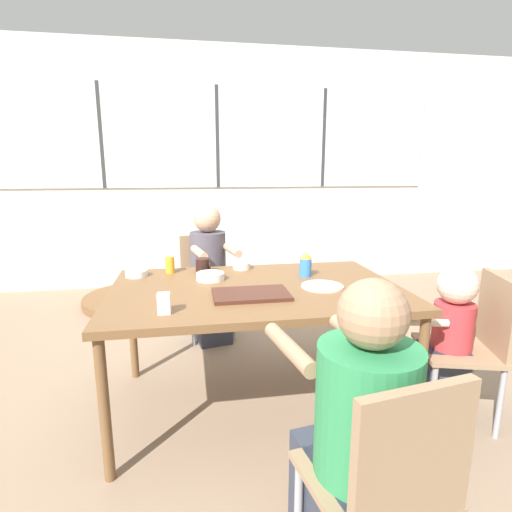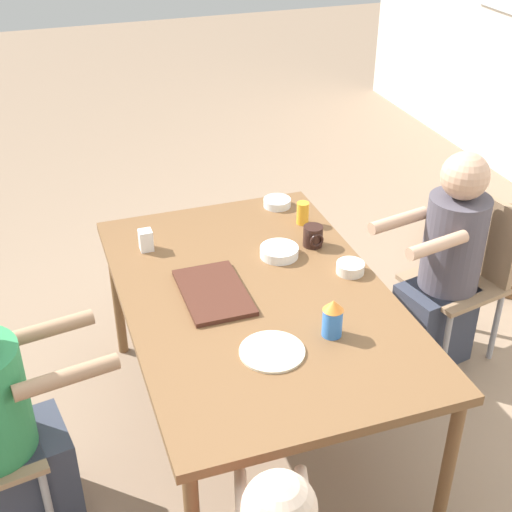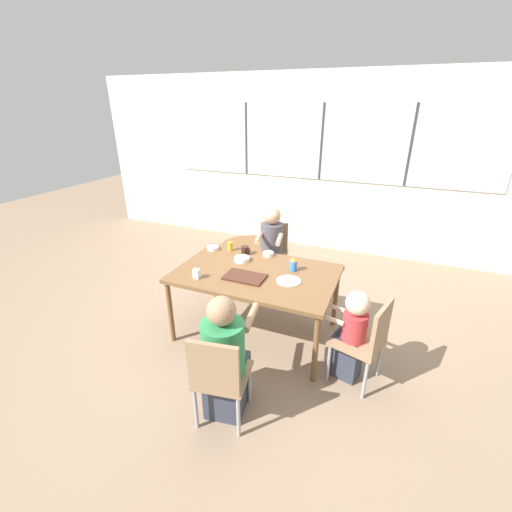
{
  "view_description": "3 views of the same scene",
  "coord_description": "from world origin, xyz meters",
  "px_view_note": "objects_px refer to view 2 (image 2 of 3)",
  "views": [
    {
      "loc": [
        -0.36,
        -2.15,
        1.4
      ],
      "look_at": [
        0.0,
        0.0,
        0.93
      ],
      "focal_mm": 28.0,
      "sensor_mm": 36.0,
      "label": 1
    },
    {
      "loc": [
        2.25,
        -0.77,
        2.37
      ],
      "look_at": [
        0.0,
        0.0,
        0.93
      ],
      "focal_mm": 50.0,
      "sensor_mm": 36.0,
      "label": 2
    },
    {
      "loc": [
        1.2,
        -2.9,
        2.34
      ],
      "look_at": [
        0.0,
        0.0,
        0.93
      ],
      "focal_mm": 24.0,
      "sensor_mm": 36.0,
      "label": 3
    }
  ],
  "objects_px": {
    "bowl_fruit": "(350,268)",
    "sippy_cup": "(333,317)",
    "person_man_blue_shirt": "(445,270)",
    "bowl_cereal": "(279,252)",
    "bowl_white_shallow": "(277,203)",
    "juice_glass": "(303,213)",
    "coffee_mug": "(313,236)",
    "milk_carton_small": "(146,240)",
    "person_woman_green_shirt": "(0,432)",
    "chair_for_man_blue_shirt": "(469,264)"
  },
  "relations": [
    {
      "from": "milk_carton_small",
      "to": "bowl_fruit",
      "type": "distance_m",
      "value": 0.91
    },
    {
      "from": "sippy_cup",
      "to": "bowl_white_shallow",
      "type": "relative_size",
      "value": 1.14
    },
    {
      "from": "sippy_cup",
      "to": "bowl_fruit",
      "type": "relative_size",
      "value": 1.29
    },
    {
      "from": "coffee_mug",
      "to": "bowl_white_shallow",
      "type": "bearing_deg",
      "value": -177.5
    },
    {
      "from": "juice_glass",
      "to": "milk_carton_small",
      "type": "distance_m",
      "value": 0.75
    },
    {
      "from": "bowl_white_shallow",
      "to": "bowl_cereal",
      "type": "distance_m",
      "value": 0.48
    },
    {
      "from": "juice_glass",
      "to": "milk_carton_small",
      "type": "height_order",
      "value": "juice_glass"
    },
    {
      "from": "chair_for_man_blue_shirt",
      "to": "person_man_blue_shirt",
      "type": "height_order",
      "value": "person_man_blue_shirt"
    },
    {
      "from": "juice_glass",
      "to": "bowl_white_shallow",
      "type": "xyz_separation_m",
      "value": [
        -0.2,
        -0.05,
        -0.03
      ]
    },
    {
      "from": "coffee_mug",
      "to": "bowl_fruit",
      "type": "xyz_separation_m",
      "value": [
        0.26,
        0.06,
        -0.02
      ]
    },
    {
      "from": "sippy_cup",
      "to": "bowl_white_shallow",
      "type": "xyz_separation_m",
      "value": [
        -1.04,
        0.17,
        -0.06
      ]
    },
    {
      "from": "person_man_blue_shirt",
      "to": "sippy_cup",
      "type": "xyz_separation_m",
      "value": [
        0.56,
        -0.86,
        0.31
      ]
    },
    {
      "from": "person_woman_green_shirt",
      "to": "person_man_blue_shirt",
      "type": "bearing_deg",
      "value": 91.07
    },
    {
      "from": "bowl_fruit",
      "to": "bowl_cereal",
      "type": "bearing_deg",
      "value": -133.16
    },
    {
      "from": "bowl_white_shallow",
      "to": "juice_glass",
      "type": "bearing_deg",
      "value": 14.36
    },
    {
      "from": "sippy_cup",
      "to": "bowl_fruit",
      "type": "distance_m",
      "value": 0.45
    },
    {
      "from": "bowl_white_shallow",
      "to": "bowl_fruit",
      "type": "xyz_separation_m",
      "value": [
        0.67,
        0.08,
        0.0
      ]
    },
    {
      "from": "bowl_fruit",
      "to": "milk_carton_small",
      "type": "bearing_deg",
      "value": -120.97
    },
    {
      "from": "person_woman_green_shirt",
      "to": "person_man_blue_shirt",
      "type": "height_order",
      "value": "person_man_blue_shirt"
    },
    {
      "from": "bowl_cereal",
      "to": "bowl_fruit",
      "type": "relative_size",
      "value": 1.42
    },
    {
      "from": "person_man_blue_shirt",
      "to": "person_woman_green_shirt",
      "type": "bearing_deg",
      "value": 88.94
    },
    {
      "from": "person_man_blue_shirt",
      "to": "coffee_mug",
      "type": "bearing_deg",
      "value": 72.36
    },
    {
      "from": "milk_carton_small",
      "to": "bowl_fruit",
      "type": "height_order",
      "value": "milk_carton_small"
    },
    {
      "from": "milk_carton_small",
      "to": "juice_glass",
      "type": "bearing_deg",
      "value": 90.18
    },
    {
      "from": "person_man_blue_shirt",
      "to": "coffee_mug",
      "type": "relative_size",
      "value": 11.85
    },
    {
      "from": "person_woman_green_shirt",
      "to": "juice_glass",
      "type": "height_order",
      "value": "person_woman_green_shirt"
    },
    {
      "from": "person_woman_green_shirt",
      "to": "bowl_cereal",
      "type": "bearing_deg",
      "value": 99.4
    },
    {
      "from": "person_man_blue_shirt",
      "to": "bowl_fruit",
      "type": "relative_size",
      "value": 9.44
    },
    {
      "from": "bowl_fruit",
      "to": "sippy_cup",
      "type": "bearing_deg",
      "value": -34.16
    },
    {
      "from": "chair_for_man_blue_shirt",
      "to": "coffee_mug",
      "type": "relative_size",
      "value": 8.93
    },
    {
      "from": "coffee_mug",
      "to": "bowl_fruit",
      "type": "distance_m",
      "value": 0.27
    },
    {
      "from": "person_woman_green_shirt",
      "to": "juice_glass",
      "type": "xyz_separation_m",
      "value": [
        -0.67,
        1.45,
        0.32
      ]
    },
    {
      "from": "coffee_mug",
      "to": "bowl_cereal",
      "type": "height_order",
      "value": "coffee_mug"
    },
    {
      "from": "coffee_mug",
      "to": "bowl_cereal",
      "type": "relative_size",
      "value": 0.56
    },
    {
      "from": "coffee_mug",
      "to": "milk_carton_small",
      "type": "relative_size",
      "value": 1.0
    },
    {
      "from": "sippy_cup",
      "to": "bowl_white_shallow",
      "type": "distance_m",
      "value": 1.06
    },
    {
      "from": "chair_for_man_blue_shirt",
      "to": "bowl_fruit",
      "type": "height_order",
      "value": "chair_for_man_blue_shirt"
    },
    {
      "from": "bowl_white_shallow",
      "to": "bowl_cereal",
      "type": "relative_size",
      "value": 0.8
    },
    {
      "from": "juice_glass",
      "to": "bowl_fruit",
      "type": "xyz_separation_m",
      "value": [
        0.47,
        0.03,
        -0.03
      ]
    },
    {
      "from": "bowl_fruit",
      "to": "person_man_blue_shirt",
      "type": "bearing_deg",
      "value": 106.94
    },
    {
      "from": "person_man_blue_shirt",
      "to": "bowl_fruit",
      "type": "bearing_deg",
      "value": 95.44
    },
    {
      "from": "person_woman_green_shirt",
      "to": "bowl_white_shallow",
      "type": "distance_m",
      "value": 1.67
    },
    {
      "from": "person_woman_green_shirt",
      "to": "sippy_cup",
      "type": "height_order",
      "value": "person_woman_green_shirt"
    },
    {
      "from": "bowl_white_shallow",
      "to": "person_man_blue_shirt",
      "type": "bearing_deg",
      "value": 54.92
    },
    {
      "from": "person_man_blue_shirt",
      "to": "bowl_fruit",
      "type": "xyz_separation_m",
      "value": [
        0.19,
        -0.61,
        0.25
      ]
    },
    {
      "from": "bowl_fruit",
      "to": "chair_for_man_blue_shirt",
      "type": "bearing_deg",
      "value": 105.84
    },
    {
      "from": "bowl_white_shallow",
      "to": "coffee_mug",
      "type": "bearing_deg",
      "value": 2.5
    },
    {
      "from": "coffee_mug",
      "to": "sippy_cup",
      "type": "xyz_separation_m",
      "value": [
        0.63,
        -0.19,
        0.03
      ]
    },
    {
      "from": "person_man_blue_shirt",
      "to": "bowl_cereal",
      "type": "relative_size",
      "value": 6.65
    },
    {
      "from": "chair_for_man_blue_shirt",
      "to": "juice_glass",
      "type": "relative_size",
      "value": 7.84
    }
  ]
}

